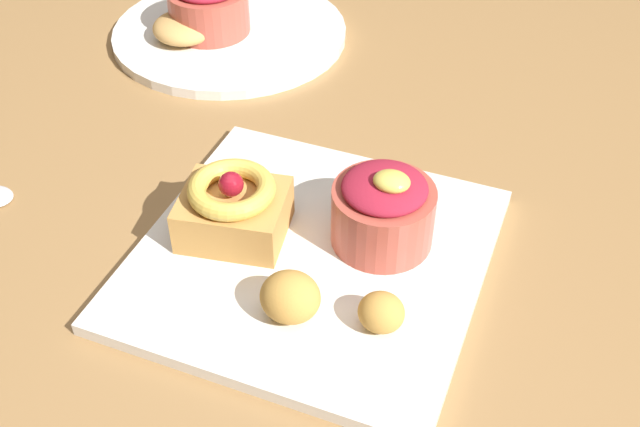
% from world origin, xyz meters
% --- Properties ---
extents(dining_table, '(1.29, 0.94, 0.73)m').
position_xyz_m(dining_table, '(0.00, 0.00, 0.63)').
color(dining_table, olive).
rests_on(dining_table, ground_plane).
extents(front_plate, '(0.29, 0.29, 0.01)m').
position_xyz_m(front_plate, '(-0.01, -0.20, 0.74)').
color(front_plate, white).
rests_on(front_plate, dining_table).
extents(cake_slice, '(0.10, 0.09, 0.07)m').
position_xyz_m(cake_slice, '(-0.08, -0.20, 0.77)').
color(cake_slice, '#C68E47').
rests_on(cake_slice, front_plate).
extents(berry_ramekin, '(0.09, 0.09, 0.08)m').
position_xyz_m(berry_ramekin, '(0.04, -0.16, 0.78)').
color(berry_ramekin, '#B24C3D').
rests_on(berry_ramekin, front_plate).
extents(fritter_front, '(0.05, 0.04, 0.04)m').
position_xyz_m(fritter_front, '(0.00, -0.27, 0.76)').
color(fritter_front, gold).
rests_on(fritter_front, front_plate).
extents(fritter_middle, '(0.04, 0.03, 0.03)m').
position_xyz_m(fritter_middle, '(0.07, -0.26, 0.76)').
color(fritter_middle, gold).
rests_on(fritter_middle, front_plate).
extents(back_plate, '(0.29, 0.29, 0.01)m').
position_xyz_m(back_plate, '(-0.25, 0.13, 0.74)').
color(back_plate, white).
rests_on(back_plate, dining_table).
extents(back_ramekin, '(0.10, 0.10, 0.08)m').
position_xyz_m(back_ramekin, '(-0.27, 0.12, 0.77)').
color(back_ramekin, '#B24C3D').
rests_on(back_ramekin, back_plate).
extents(back_pastry, '(0.08, 0.08, 0.03)m').
position_xyz_m(back_pastry, '(-0.29, 0.09, 0.76)').
color(back_pastry, tan).
rests_on(back_pastry, back_plate).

